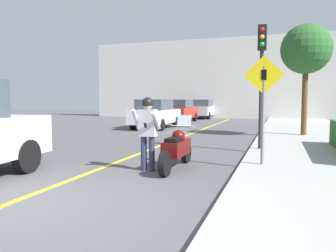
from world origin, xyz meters
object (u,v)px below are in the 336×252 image
object	(u,v)px
motorcycle	(177,149)
parked_car_white	(155,114)
parked_car_red	(180,111)
person_biker	(148,126)
traffic_light	(262,64)
street_tree	(306,50)
parked_car_silver	(203,109)
crossing_sign	(263,99)

from	to	relation	value
motorcycle	parked_car_white	size ratio (longest dim) A/B	0.54
motorcycle	parked_car_red	bearing A→B (deg)	106.50
person_biker	traffic_light	world-z (taller)	traffic_light
traffic_light	street_tree	size ratio (longest dim) A/B	0.80
motorcycle	traffic_light	xyz separation A→B (m)	(1.76, 3.14, 2.28)
parked_car_red	parked_car_silver	world-z (taller)	same
traffic_light	parked_car_white	size ratio (longest dim) A/B	0.91
traffic_light	parked_car_silver	world-z (taller)	traffic_light
traffic_light	parked_car_white	world-z (taller)	traffic_light
person_biker	parked_car_silver	bearing A→B (deg)	99.52
street_tree	parked_car_red	size ratio (longest dim) A/B	1.14
motorcycle	parked_car_silver	distance (m)	21.82
parked_car_red	parked_car_white	bearing A→B (deg)	-87.59
street_tree	parked_car_red	bearing A→B (deg)	134.88
parked_car_white	motorcycle	bearing A→B (deg)	-66.39
person_biker	parked_car_white	world-z (taller)	person_biker
street_tree	parked_car_silver	size ratio (longest dim) A/B	1.14
motorcycle	street_tree	distance (m)	9.25
crossing_sign	motorcycle	bearing A→B (deg)	-164.29
street_tree	parked_car_white	distance (m)	8.73
parked_car_white	parked_car_silver	size ratio (longest dim) A/B	1.00
traffic_light	street_tree	world-z (taller)	street_tree
person_biker	crossing_sign	size ratio (longest dim) A/B	0.67
crossing_sign	parked_car_white	world-z (taller)	crossing_sign
motorcycle	street_tree	world-z (taller)	street_tree
parked_car_red	street_tree	bearing A→B (deg)	-45.12
parked_car_white	parked_car_silver	xyz separation A→B (m)	(0.30, 11.05, 0.00)
street_tree	parked_car_silver	xyz separation A→B (m)	(-7.57, 13.44, -2.94)
motorcycle	person_biker	world-z (taller)	person_biker
person_biker	street_tree	size ratio (longest dim) A/B	0.36
traffic_light	parked_car_silver	distance (m)	19.31
motorcycle	person_biker	xyz separation A→B (m)	(-0.57, -0.45, 0.57)
motorcycle	street_tree	xyz separation A→B (m)	(3.34, 7.96, 3.31)
crossing_sign	traffic_light	world-z (taller)	traffic_light
person_biker	parked_car_silver	world-z (taller)	person_biker
person_biker	traffic_light	xyz separation A→B (m)	(2.33, 3.59, 1.72)
parked_car_white	parked_car_red	world-z (taller)	same
street_tree	parked_car_red	xyz separation A→B (m)	(-8.10, 8.14, -2.94)
crossing_sign	parked_car_red	distance (m)	16.96
traffic_light	parked_car_red	xyz separation A→B (m)	(-6.53, 12.96, -1.92)
parked_car_silver	crossing_sign	bearing A→B (deg)	-73.48
parked_car_white	parked_car_red	xyz separation A→B (m)	(-0.24, 5.75, 0.00)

